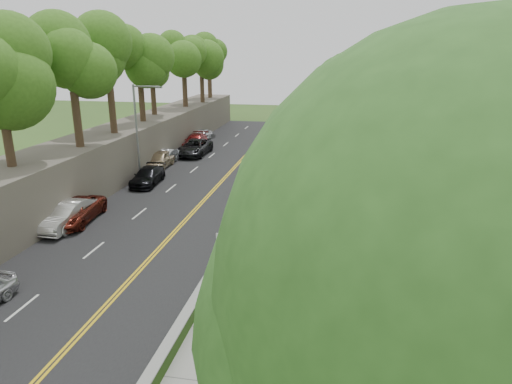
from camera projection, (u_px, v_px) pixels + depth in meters
The scene contains 25 objects.
ground at pixel (219, 261), 24.11m from camera, with size 140.00×140.00×0.00m, color #33511E.
road at pixel (203, 179), 39.12m from camera, with size 11.20×66.00×0.04m, color black.
sidewalk at pixel (296, 184), 37.73m from camera, with size 4.20×66.00×0.05m, color gray.
jersey_barrier at pixel (268, 180), 38.05m from camera, with size 0.42×66.00×0.60m, color #5BC51A.
rock_embankment at pixel (114, 153), 39.93m from camera, with size 5.00×66.00×4.00m, color #595147.
chainlink_fence at pixel (322, 174), 37.07m from camera, with size 0.04×66.00×2.00m, color slate.
trees_embankment at pixel (110, 52), 37.29m from camera, with size 6.40×66.00×13.00m, color #437B20, non-canonical shape.
trees_fenceside at pixel (356, 100), 34.86m from camera, with size 7.00×66.00×14.00m, color #3E7A2C, non-canonical shape.
streetlight at pixel (139, 126), 37.67m from camera, with size 2.52×0.22×8.00m.
signpost at pixel (223, 253), 20.51m from camera, with size 0.62×0.09×3.10m.
construction_barrel at pixel (309, 156), 45.37m from camera, with size 0.58×0.58×0.95m, color #F05200.
concrete_block at pixel (277, 265), 22.78m from camera, with size 1.09×0.82×0.73m, color gray.
car_1 at pixel (66, 215), 28.42m from camera, with size 1.68×4.83×1.59m, color silver.
car_2 at pixel (74, 211), 29.28m from camera, with size 2.46×5.34×1.48m, color #5A1A11.
car_3 at pixel (148, 176), 37.49m from camera, with size 1.92×4.72×1.37m, color black.
car_4 at pixel (160, 160), 42.75m from camera, with size 1.83×4.54×1.55m, color #C7B08D.
car_5 at pixel (165, 157), 44.15m from camera, with size 1.44×4.12×1.36m, color #A7A9AE.
car_6 at pixel (195, 147), 47.87m from camera, with size 2.66×5.76×1.60m, color black.
car_7 at pixel (195, 141), 51.11m from camera, with size 2.15×5.30×1.54m, color maroon.
car_8 at pixel (202, 135), 55.39m from camera, with size 1.62×4.02×1.37m, color silver.
painter_0 at pixel (255, 207), 29.77m from camera, with size 0.81×0.53×1.67m, color gold.
painter_1 at pixel (269, 202), 30.76m from camera, with size 0.60×0.39×1.63m, color white.
painter_2 at pixel (267, 206), 30.16m from camera, with size 0.75×0.59×1.55m, color #232328.
painter_3 at pixel (250, 216), 27.91m from camera, with size 1.20×0.69×1.85m, color #985D3C.
person_far at pixel (312, 145), 49.23m from camera, with size 0.90×0.37×1.53m, color black.
Camera 1 is at (5.92, -21.17, 10.74)m, focal length 32.00 mm.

